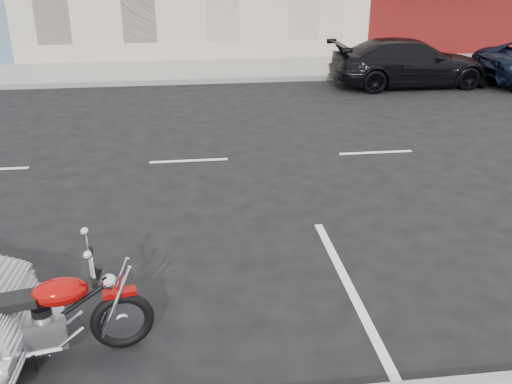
% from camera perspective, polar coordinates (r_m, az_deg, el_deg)
% --- Properties ---
extents(ground, '(120.00, 120.00, 0.00)m').
position_cam_1_polar(ground, '(12.06, 2.82, 3.56)').
color(ground, black).
rests_on(ground, ground).
extents(sidewalk_far, '(80.00, 3.40, 0.15)m').
position_cam_1_polar(sidewalk_far, '(20.47, -15.80, 11.36)').
color(sidewalk_far, gray).
rests_on(sidewalk_far, ground).
extents(curb_far, '(80.00, 0.12, 0.16)m').
position_cam_1_polar(curb_far, '(18.83, -16.47, 10.27)').
color(curb_far, gray).
rests_on(curb_far, ground).
extents(motorcycle, '(2.18, 0.81, 1.10)m').
position_cam_1_polar(motorcycle, '(6.47, -13.07, -11.26)').
color(motorcycle, black).
rests_on(motorcycle, ground).
extents(car_far, '(5.01, 2.14, 1.44)m').
position_cam_1_polar(car_far, '(18.77, 15.14, 12.39)').
color(car_far, black).
rests_on(car_far, ground).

